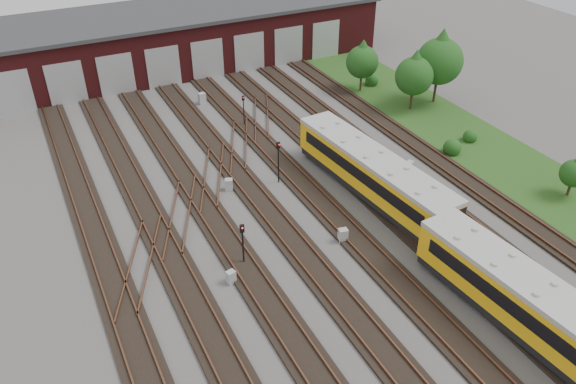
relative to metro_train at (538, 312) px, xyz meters
name	(u,v)px	position (x,y,z in m)	size (l,w,h in m)	color
ground	(346,265)	(-6.00, 9.89, -2.02)	(120.00, 120.00, 0.00)	#4D4947
track_network	(339,260)	(-6.17, 10.48, -1.91)	(30.40, 70.00, 0.33)	black
maintenance_shed	(164,39)	(-6.01, 49.86, 1.19)	(51.00, 12.50, 6.35)	#501416
grass_verge	(466,138)	(13.00, 19.89, -1.99)	(8.00, 55.00, 0.05)	#264617
metro_train	(538,312)	(0.00, 0.00, 0.00)	(4.15, 48.12, 3.29)	black
signal_mast_0	(243,239)	(-11.88, 13.08, 0.02)	(0.30, 0.28, 3.15)	black
signal_mast_1	(244,107)	(-4.04, 31.37, -0.07)	(0.25, 0.23, 3.06)	black
signal_mast_2	(278,157)	(-5.50, 20.95, 0.29)	(0.31, 0.30, 3.63)	black
signal_mast_3	(370,165)	(0.50, 17.16, 0.03)	(0.31, 0.30, 3.17)	black
relay_cabinet_0	(231,277)	(-13.31, 11.76, -1.57)	(0.54, 0.45, 0.90)	#A9ABAE
relay_cabinet_1	(229,185)	(-9.48, 21.68, -1.52)	(0.59, 0.49, 0.99)	#A9ABAE
relay_cabinet_2	(343,235)	(-4.88, 12.15, -1.51)	(0.60, 0.50, 1.01)	#A9ABAE
relay_cabinet_3	(202,98)	(-5.92, 37.92, -1.45)	(0.69, 0.57, 1.14)	#A9ABAE
relay_cabinet_4	(409,167)	(4.73, 17.44, -1.50)	(0.62, 0.51, 1.03)	#A9ABAE
tree_0	(363,58)	(10.32, 33.40, 1.60)	(3.40, 3.40, 5.63)	#392819
tree_1	(415,72)	(12.27, 27.23, 1.95)	(3.73, 3.73, 6.18)	#392819
tree_2	(440,56)	(15.47, 27.53, 2.91)	(4.63, 4.63, 7.68)	#392819
tree_3	(575,170)	(13.60, 9.12, 0.27)	(2.15, 2.15, 3.56)	#392819
bush_0	(453,146)	(10.00, 18.34, -1.24)	(1.55, 1.55, 1.55)	#1D4814
bush_1	(470,135)	(12.98, 19.37, -1.38)	(1.27, 1.27, 1.27)	#1D4814
bush_2	(372,79)	(12.29, 34.15, -1.29)	(1.45, 1.45, 1.45)	#1D4814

